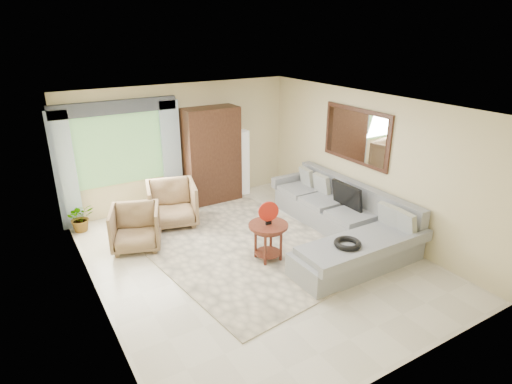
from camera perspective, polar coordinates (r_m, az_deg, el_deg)
ground at (r=7.35m, az=-0.26°, el=-8.87°), size 6.00×6.00×0.00m
area_rug at (r=7.70m, az=-1.73°, el=-7.31°), size 3.48×4.35×0.02m
sectional_sofa at (r=8.06m, az=11.38°, el=-4.20°), size 2.30×3.46×0.90m
tv_screen at (r=8.19m, az=12.04°, el=-0.49°), size 0.14×0.74×0.48m
garden_hose at (r=6.82m, az=12.11°, el=-6.72°), size 0.43×0.43×0.09m
coffee_table at (r=7.17m, az=1.63°, el=-6.58°), size 0.66×0.66×0.66m
red_disc at (r=6.93m, az=1.68°, el=-2.61°), size 0.33×0.13×0.34m
armchair_left at (r=7.82m, az=-15.74°, el=-4.61°), size 1.06×1.08×0.77m
armchair_right at (r=8.56m, az=-11.12°, el=-1.55°), size 1.13×1.15×0.86m
potted_plant at (r=8.84m, az=-22.34°, el=-3.15°), size 0.52×0.46×0.55m
armoire at (r=9.40m, az=-5.93°, el=4.84°), size 1.20×0.55×2.10m
floor_lamp at (r=9.89m, az=-1.83°, el=3.96°), size 0.24×0.24×1.50m
window at (r=8.94m, az=-17.82°, el=5.39°), size 1.80×0.04×1.40m
curtain_left at (r=8.76m, az=-24.12°, el=2.50°), size 0.40×0.08×2.30m
curtain_right at (r=9.21m, az=-11.18°, el=4.84°), size 0.40×0.08×2.30m
valance at (r=8.69m, az=-18.34°, el=10.67°), size 2.40×0.12×0.26m
wall_mirror at (r=8.38m, az=13.17°, el=7.32°), size 0.05×1.70×1.05m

